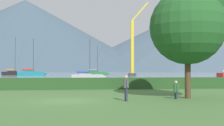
{
  "coord_description": "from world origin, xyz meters",
  "views": [
    {
      "loc": [
        0.78,
        -19.78,
        2.06
      ],
      "look_at": [
        8.46,
        49.46,
        3.4
      ],
      "focal_mm": 48.78,
      "sensor_mm": 36.0,
      "label": 1
    }
  ],
  "objects_px": {
    "sailboat_slip_7": "(96,73)",
    "sailboat_slip_4": "(31,73)",
    "sailboat_slip_3": "(14,73)",
    "dock_crane": "(133,51)",
    "park_tree": "(190,22)",
    "sailboat_slip_5": "(88,76)",
    "person_standing_walker": "(126,86)",
    "person_seated_viewer": "(176,89)"
  },
  "relations": [
    {
      "from": "person_seated_viewer",
      "to": "person_standing_walker",
      "type": "bearing_deg",
      "value": -172.01
    },
    {
      "from": "sailboat_slip_4",
      "to": "person_seated_viewer",
      "type": "bearing_deg",
      "value": -78.58
    },
    {
      "from": "sailboat_slip_3",
      "to": "person_standing_walker",
      "type": "height_order",
      "value": "sailboat_slip_3"
    },
    {
      "from": "park_tree",
      "to": "person_seated_viewer",
      "type": "bearing_deg",
      "value": -163.97
    },
    {
      "from": "sailboat_slip_4",
      "to": "sailboat_slip_7",
      "type": "height_order",
      "value": "sailboat_slip_4"
    },
    {
      "from": "sailboat_slip_5",
      "to": "person_standing_walker",
      "type": "distance_m",
      "value": 41.36
    },
    {
      "from": "person_seated_viewer",
      "to": "park_tree",
      "type": "height_order",
      "value": "park_tree"
    },
    {
      "from": "sailboat_slip_5",
      "to": "person_seated_viewer",
      "type": "bearing_deg",
      "value": -80.34
    },
    {
      "from": "sailboat_slip_4",
      "to": "sailboat_slip_7",
      "type": "bearing_deg",
      "value": 6.63
    },
    {
      "from": "sailboat_slip_4",
      "to": "sailboat_slip_5",
      "type": "distance_m",
      "value": 36.31
    },
    {
      "from": "person_seated_viewer",
      "to": "park_tree",
      "type": "distance_m",
      "value": 4.81
    },
    {
      "from": "sailboat_slip_3",
      "to": "sailboat_slip_5",
      "type": "distance_m",
      "value": 49.07
    },
    {
      "from": "sailboat_slip_4",
      "to": "person_seated_viewer",
      "type": "xyz_separation_m",
      "value": [
        20.63,
        -72.94,
        -0.05
      ]
    },
    {
      "from": "person_standing_walker",
      "to": "dock_crane",
      "type": "xyz_separation_m",
      "value": [
        12.69,
        67.71,
        6.33
      ]
    },
    {
      "from": "sailboat_slip_4",
      "to": "dock_crane",
      "type": "xyz_separation_m",
      "value": [
        29.69,
        -6.3,
        6.57
      ]
    },
    {
      "from": "sailboat_slip_5",
      "to": "person_seated_viewer",
      "type": "xyz_separation_m",
      "value": [
        4.8,
        -40.26,
        0.11
      ]
    },
    {
      "from": "sailboat_slip_4",
      "to": "sailboat_slip_5",
      "type": "relative_size",
      "value": 1.4
    },
    {
      "from": "sailboat_slip_4",
      "to": "dock_crane",
      "type": "distance_m",
      "value": 31.05
    },
    {
      "from": "sailboat_slip_4",
      "to": "park_tree",
      "type": "xyz_separation_m",
      "value": [
        21.75,
        -72.61,
        4.61
      ]
    },
    {
      "from": "sailboat_slip_7",
      "to": "person_standing_walker",
      "type": "relative_size",
      "value": 5.77
    },
    {
      "from": "person_standing_walker",
      "to": "park_tree",
      "type": "relative_size",
      "value": 0.2
    },
    {
      "from": "sailboat_slip_3",
      "to": "dock_crane",
      "type": "bearing_deg",
      "value": -20.3
    },
    {
      "from": "sailboat_slip_7",
      "to": "person_standing_walker",
      "type": "height_order",
      "value": "sailboat_slip_7"
    },
    {
      "from": "dock_crane",
      "to": "person_seated_viewer",
      "type": "bearing_deg",
      "value": -97.74
    },
    {
      "from": "person_seated_viewer",
      "to": "park_tree",
      "type": "bearing_deg",
      "value": 7.47
    },
    {
      "from": "sailboat_slip_4",
      "to": "sailboat_slip_5",
      "type": "xyz_separation_m",
      "value": [
        15.83,
        -32.68,
        -0.16
      ]
    },
    {
      "from": "sailboat_slip_5",
      "to": "person_standing_walker",
      "type": "height_order",
      "value": "sailboat_slip_5"
    },
    {
      "from": "sailboat_slip_7",
      "to": "dock_crane",
      "type": "height_order",
      "value": "dock_crane"
    },
    {
      "from": "person_seated_viewer",
      "to": "sailboat_slip_3",
      "type": "bearing_deg",
      "value": 99.97
    },
    {
      "from": "sailboat_slip_7",
      "to": "sailboat_slip_4",
      "type": "bearing_deg",
      "value": -168.68
    },
    {
      "from": "person_standing_walker",
      "to": "park_tree",
      "type": "xyz_separation_m",
      "value": [
        4.75,
        1.4,
        4.38
      ]
    },
    {
      "from": "person_seated_viewer",
      "to": "sailboat_slip_7",
      "type": "bearing_deg",
      "value": 82.24
    },
    {
      "from": "sailboat_slip_3",
      "to": "dock_crane",
      "type": "height_order",
      "value": "dock_crane"
    },
    {
      "from": "park_tree",
      "to": "dock_crane",
      "type": "relative_size",
      "value": 0.38
    },
    {
      "from": "person_standing_walker",
      "to": "sailboat_slip_5",
      "type": "bearing_deg",
      "value": 81.03
    },
    {
      "from": "person_seated_viewer",
      "to": "dock_crane",
      "type": "distance_m",
      "value": 67.57
    },
    {
      "from": "sailboat_slip_3",
      "to": "person_seated_viewer",
      "type": "height_order",
      "value": "sailboat_slip_3"
    },
    {
      "from": "sailboat_slip_5",
      "to": "sailboat_slip_7",
      "type": "bearing_deg",
      "value": 87.03
    },
    {
      "from": "park_tree",
      "to": "sailboat_slip_7",
      "type": "bearing_deg",
      "value": 91.64
    },
    {
      "from": "sailboat_slip_7",
      "to": "park_tree",
      "type": "relative_size",
      "value": 1.14
    },
    {
      "from": "sailboat_slip_7",
      "to": "person_seated_viewer",
      "type": "bearing_deg",
      "value": -88.89
    },
    {
      "from": "sailboat_slip_3",
      "to": "person_seated_viewer",
      "type": "relative_size",
      "value": 10.11
    }
  ]
}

